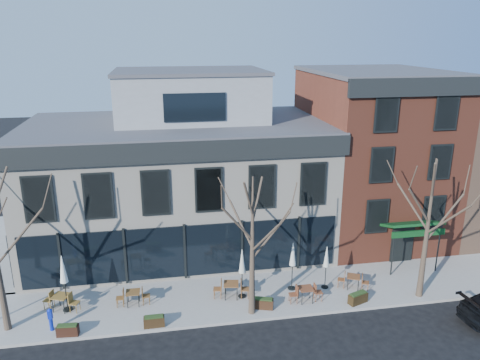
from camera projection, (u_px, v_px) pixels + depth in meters
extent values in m
plane|color=black|center=(186.00, 281.00, 26.34)|extent=(120.00, 120.00, 0.00)
cube|color=gray|center=(250.00, 295.00, 24.85)|extent=(33.50, 4.70, 0.15)
cube|color=gray|center=(4.00, 250.00, 30.07)|extent=(4.50, 12.00, 0.15)
cube|color=silver|center=(179.00, 187.00, 29.86)|extent=(18.00, 10.00, 8.00)
cube|color=#47474C|center=(176.00, 124.00, 28.65)|extent=(18.30, 10.30, 0.30)
cube|color=black|center=(181.00, 152.00, 23.99)|extent=(18.30, 0.25, 1.10)
cube|color=black|center=(19.00, 138.00, 27.27)|extent=(0.25, 10.30, 1.10)
cube|color=black|center=(185.00, 251.00, 25.72)|extent=(17.20, 0.12, 3.00)
cube|color=black|center=(29.00, 234.00, 28.02)|extent=(0.12, 7.50, 3.00)
cube|color=gray|center=(190.00, 96.00, 29.30)|extent=(9.00, 6.50, 3.00)
cube|color=brown|center=(371.00, 155.00, 31.59)|extent=(8.00, 10.00, 11.00)
cube|color=#47474C|center=(378.00, 71.00, 29.94)|extent=(8.20, 10.20, 0.25)
cube|color=black|center=(420.00, 87.00, 25.26)|extent=(8.20, 0.25, 1.00)
cube|color=#0D3A16|center=(412.00, 224.00, 26.86)|extent=(3.20, 1.66, 0.67)
cube|color=black|center=(402.00, 244.00, 28.11)|extent=(1.40, 0.10, 2.50)
cylinder|color=#382B21|center=(20.00, 237.00, 20.88)|extent=(2.23, 0.50, 2.48)
cone|color=#382B21|center=(252.00, 248.00, 22.09)|extent=(0.34, 0.34, 7.04)
cylinder|color=#382B21|center=(271.00, 235.00, 22.26)|extent=(2.00, 0.46, 2.21)
cylinder|color=#382B21|center=(241.00, 223.00, 22.56)|extent=(0.93, 1.84, 1.91)
cylinder|color=#382B21|center=(238.00, 224.00, 21.30)|extent=(1.61, 0.68, 1.97)
cylinder|color=#382B21|center=(265.00, 238.00, 21.10)|extent=(0.93, 1.83, 2.03)
cone|color=#382B21|center=(427.00, 230.00, 23.54)|extent=(0.34, 0.34, 7.48)
cylinder|color=#382B21|center=(445.00, 218.00, 23.71)|extent=(2.12, 0.48, 2.35)
cylinder|color=#382B21|center=(412.00, 206.00, 24.03)|extent=(0.98, 1.94, 2.03)
cylinder|color=#382B21|center=(419.00, 206.00, 22.70)|extent=(1.71, 0.71, 2.09)
cylinder|color=#382B21|center=(448.00, 220.00, 22.49)|extent=(0.98, 1.94, 2.16)
cylinder|color=#0E26B8|center=(51.00, 324.00, 21.67)|extent=(0.18, 0.18, 0.62)
cube|color=#0E26B8|center=(50.00, 314.00, 21.51)|extent=(0.22, 0.19, 0.44)
cone|color=#0E26B8|center=(49.00, 309.00, 21.43)|extent=(0.23, 0.23, 0.11)
cube|color=brown|center=(61.00, 296.00, 23.13)|extent=(0.97, 0.97, 0.04)
cylinder|color=black|center=(53.00, 306.00, 23.02)|extent=(0.04, 0.04, 0.77)
cylinder|color=black|center=(64.00, 307.00, 22.92)|extent=(0.04, 0.04, 0.77)
cylinder|color=black|center=(59.00, 299.00, 23.59)|extent=(0.04, 0.04, 0.77)
cylinder|color=black|center=(70.00, 300.00, 23.48)|extent=(0.04, 0.04, 0.77)
cube|color=brown|center=(133.00, 292.00, 23.60)|extent=(0.70, 0.70, 0.04)
cylinder|color=black|center=(127.00, 302.00, 23.40)|extent=(0.04, 0.04, 0.71)
cylinder|color=black|center=(139.00, 301.00, 23.49)|extent=(0.04, 0.04, 0.71)
cylinder|color=black|center=(128.00, 296.00, 23.92)|extent=(0.04, 0.04, 0.71)
cylinder|color=black|center=(139.00, 295.00, 24.01)|extent=(0.04, 0.04, 0.71)
cube|color=brown|center=(231.00, 284.00, 24.25)|extent=(0.89, 0.89, 0.04)
cylinder|color=black|center=(225.00, 294.00, 24.07)|extent=(0.04, 0.04, 0.78)
cylinder|color=black|center=(237.00, 294.00, 24.07)|extent=(0.04, 0.04, 0.78)
cylinder|color=black|center=(226.00, 288.00, 24.66)|extent=(0.04, 0.04, 0.78)
cylinder|color=black|center=(237.00, 288.00, 24.66)|extent=(0.04, 0.04, 0.78)
cube|color=brown|center=(306.00, 288.00, 23.90)|extent=(0.72, 0.72, 0.04)
cylinder|color=black|center=(302.00, 298.00, 23.69)|extent=(0.04, 0.04, 0.74)
cylinder|color=black|center=(313.00, 297.00, 23.79)|extent=(0.04, 0.04, 0.74)
cylinder|color=black|center=(299.00, 292.00, 24.23)|extent=(0.04, 0.04, 0.74)
cylinder|color=black|center=(309.00, 291.00, 24.33)|extent=(0.04, 0.04, 0.74)
cube|color=brown|center=(354.00, 276.00, 25.15)|extent=(0.90, 0.90, 0.04)
cylinder|color=black|center=(348.00, 284.00, 25.07)|extent=(0.04, 0.04, 0.70)
cylinder|color=black|center=(358.00, 286.00, 24.94)|extent=(0.04, 0.04, 0.70)
cylinder|color=black|center=(348.00, 279.00, 25.58)|extent=(0.04, 0.04, 0.70)
cylinder|color=black|center=(358.00, 281.00, 25.44)|extent=(0.04, 0.04, 0.70)
cylinder|color=black|center=(68.00, 309.00, 23.34)|extent=(0.48, 0.48, 0.07)
cylinder|color=black|center=(65.00, 289.00, 23.00)|extent=(0.05, 0.05, 2.39)
cone|color=silver|center=(63.00, 269.00, 22.68)|extent=(0.39, 0.39, 1.41)
cylinder|color=black|center=(242.00, 296.00, 24.54)|extent=(0.43, 0.43, 0.06)
cylinder|color=black|center=(242.00, 278.00, 24.23)|extent=(0.05, 0.05, 2.16)
cone|color=beige|center=(242.00, 261.00, 23.94)|extent=(0.35, 0.35, 1.28)
cylinder|color=black|center=(292.00, 288.00, 25.29)|extent=(0.43, 0.43, 0.06)
cylinder|color=black|center=(292.00, 271.00, 24.98)|extent=(0.05, 0.05, 2.17)
cone|color=beige|center=(293.00, 254.00, 24.69)|extent=(0.36, 0.36, 1.28)
cylinder|color=black|center=(325.00, 287.00, 25.43)|extent=(0.39, 0.39, 0.05)
cylinder|color=black|center=(326.00, 271.00, 25.15)|extent=(0.04, 0.04, 1.95)
cone|color=beige|center=(327.00, 257.00, 24.88)|extent=(0.32, 0.32, 1.15)
cube|color=black|center=(68.00, 330.00, 21.33)|extent=(1.00, 0.47, 0.48)
cube|color=#1E3314|center=(67.00, 326.00, 21.26)|extent=(0.89, 0.38, 0.08)
cube|color=#302010|center=(154.00, 322.00, 21.99)|extent=(0.98, 0.40, 0.49)
cube|color=#1E3314|center=(154.00, 317.00, 21.91)|extent=(0.88, 0.32, 0.08)
cube|color=black|center=(263.00, 304.00, 23.45)|extent=(1.07, 0.69, 0.50)
cube|color=#1E3314|center=(263.00, 299.00, 23.37)|extent=(0.95, 0.58, 0.08)
cube|color=black|center=(358.00, 298.00, 23.91)|extent=(1.11, 0.75, 0.52)
cube|color=#1E3314|center=(358.00, 293.00, 23.82)|extent=(0.99, 0.63, 0.08)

